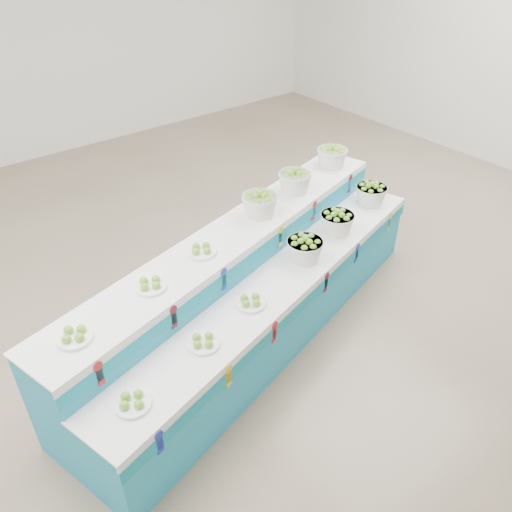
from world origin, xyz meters
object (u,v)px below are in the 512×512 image
Objects in this scene: basket_lower_left at (305,249)px; basket_upper_right at (332,156)px; display_stand at (256,288)px; plate_upper_mid at (150,283)px.

basket_upper_right is at bearing 35.61° from basket_lower_left.
basket_upper_right reaches higher than display_stand.
basket_lower_left is 1.51m from plate_upper_mid.
plate_upper_mid is at bearing -165.37° from basket_upper_right.
basket_upper_right reaches higher than basket_lower_left.
display_stand is at bearing -156.97° from basket_upper_right.
display_stand is 0.58m from basket_lower_left.
plate_upper_mid is at bearing 165.59° from display_stand.
plate_upper_mid is 0.75× the size of basket_upper_right.
display_stand is 12.48× the size of basket_upper_right.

